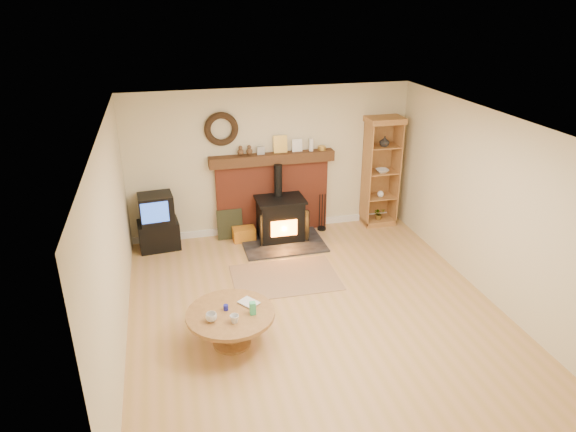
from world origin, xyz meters
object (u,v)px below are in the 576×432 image
object	(u,v)px
wood_stove	(281,220)
curio_cabinet	(380,172)
tv_unit	(158,223)
coffee_table	(231,318)

from	to	relation	value
wood_stove	curio_cabinet	distance (m)	2.07
tv_unit	curio_cabinet	distance (m)	4.07
wood_stove	curio_cabinet	xyz separation A→B (m)	(1.95, 0.28, 0.64)
wood_stove	tv_unit	xyz separation A→B (m)	(-2.08, 0.19, 0.09)
wood_stove	coffee_table	world-z (taller)	wood_stove
curio_cabinet	tv_unit	bearing A→B (deg)	-178.76
curio_cabinet	coffee_table	distance (m)	4.46
wood_stove	coffee_table	xyz separation A→B (m)	(-1.27, -2.73, -0.00)
tv_unit	coffee_table	xyz separation A→B (m)	(0.81, -2.92, -0.09)
wood_stove	tv_unit	distance (m)	2.10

